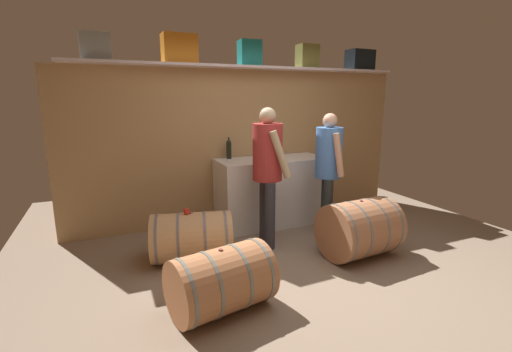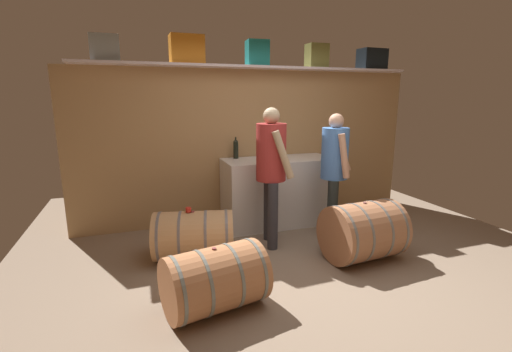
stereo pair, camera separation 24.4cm
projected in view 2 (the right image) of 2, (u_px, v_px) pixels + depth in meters
ground_plane at (295, 259)px, 4.02m from camera, size 6.27×7.29×0.02m
back_wall_panel at (252, 146)px, 5.20m from camera, size 5.07×0.10×2.17m
high_shelf_board at (255, 67)px, 4.82m from camera, size 4.66×0.40×0.03m
toolcase_grey at (105, 48)px, 4.18m from camera, size 0.34×0.21×0.31m
toolcase_orange at (187, 50)px, 4.48m from camera, size 0.43×0.27×0.36m
toolcase_teal at (257, 53)px, 4.79m from camera, size 0.30×0.26×0.34m
toolcase_olive at (317, 56)px, 5.08m from camera, size 0.29×0.22×0.33m
toolcase_black at (372, 59)px, 5.38m from camera, size 0.42×0.27×0.31m
work_cabinet at (278, 191)px, 5.05m from camera, size 1.56×0.66×0.95m
wine_bottle_dark at (236, 149)px, 4.95m from camera, size 0.07×0.07×0.30m
wine_glass at (277, 150)px, 5.08m from camera, size 0.08×0.08×0.14m
wine_barrel_near at (194, 235)px, 3.95m from camera, size 0.97×0.73×0.56m
wine_barrel_far at (363, 231)px, 3.93m from camera, size 0.85×0.71×0.66m
wine_barrel_flank at (215, 279)px, 2.99m from camera, size 0.92×0.70×0.56m
tasting_cup at (188, 210)px, 3.87m from camera, size 0.06×0.06×0.05m
winemaker_pouring at (272, 163)px, 4.20m from camera, size 0.42×0.53×1.68m
visitor_tasting at (335, 163)px, 4.47m from camera, size 0.48×0.52×1.60m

